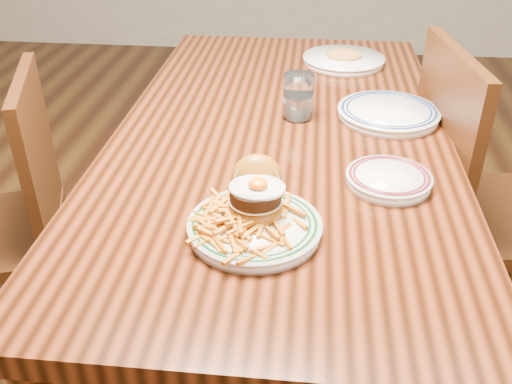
# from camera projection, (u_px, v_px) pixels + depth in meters

# --- Properties ---
(floor) EXTENTS (6.00, 6.00, 0.00)m
(floor) POSITION_uv_depth(u_px,v_px,m) (276.00, 338.00, 1.86)
(floor) COLOR black
(floor) RESTS_ON ground
(table) EXTENTS (0.85, 1.60, 0.75)m
(table) POSITION_uv_depth(u_px,v_px,m) (281.00, 160.00, 1.51)
(table) COLOR black
(table) RESTS_ON floor
(chair_left) EXTENTS (0.52, 0.52, 0.88)m
(chair_left) POSITION_uv_depth(u_px,v_px,m) (8.00, 219.00, 1.61)
(chair_left) COLOR #3B1C0C
(chair_left) RESTS_ON floor
(chair_right) EXTENTS (0.50, 0.50, 0.95)m
(chair_right) POSITION_uv_depth(u_px,v_px,m) (475.00, 202.00, 1.62)
(chair_right) COLOR #3B1C0C
(chair_right) RESTS_ON floor
(main_plate) EXTENTS (0.25, 0.26, 0.12)m
(main_plate) POSITION_uv_depth(u_px,v_px,m) (255.00, 214.00, 1.08)
(main_plate) COLOR silver
(main_plate) RESTS_ON table
(side_plate) EXTENTS (0.18, 0.19, 0.03)m
(side_plate) POSITION_uv_depth(u_px,v_px,m) (389.00, 179.00, 1.22)
(side_plate) COLOR silver
(side_plate) RESTS_ON table
(rear_plate) EXTENTS (0.27, 0.27, 0.03)m
(rear_plate) POSITION_uv_depth(u_px,v_px,m) (388.00, 113.00, 1.52)
(rear_plate) COLOR silver
(rear_plate) RESTS_ON table
(water_glass) EXTENTS (0.08, 0.08, 0.12)m
(water_glass) POSITION_uv_depth(u_px,v_px,m) (298.00, 99.00, 1.50)
(water_glass) COLOR white
(water_glass) RESTS_ON table
(far_plate) EXTENTS (0.27, 0.27, 0.05)m
(far_plate) POSITION_uv_depth(u_px,v_px,m) (344.00, 60.00, 1.89)
(far_plate) COLOR silver
(far_plate) RESTS_ON table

